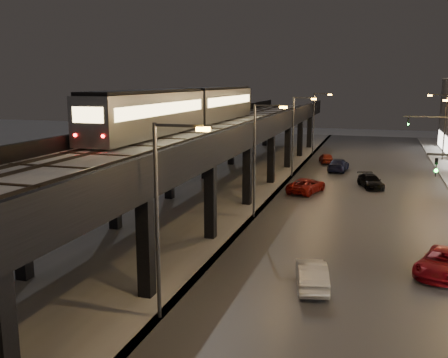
% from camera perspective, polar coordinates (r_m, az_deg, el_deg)
% --- Properties ---
extents(road_surface, '(17.00, 120.00, 0.06)m').
position_cam_1_polar(road_surface, '(42.83, 15.46, -3.74)').
color(road_surface, '#46474D').
rests_on(road_surface, ground).
extents(under_viaduct_pavement, '(11.00, 120.00, 0.06)m').
position_cam_1_polar(under_viaduct_pavement, '(45.19, -1.91, -2.56)').
color(under_viaduct_pavement, '#9FA1A8').
rests_on(under_viaduct_pavement, ground).
extents(elevated_viaduct, '(9.00, 100.00, 6.30)m').
position_cam_1_polar(elevated_viaduct, '(41.25, -3.40, 4.00)').
color(elevated_viaduct, black).
rests_on(elevated_viaduct, ground).
extents(viaduct_trackbed, '(8.40, 100.00, 0.32)m').
position_cam_1_polar(viaduct_trackbed, '(41.29, -3.36, 5.09)').
color(viaduct_trackbed, '#B2B7C1').
rests_on(viaduct_trackbed, elevated_viaduct).
extents(viaduct_parapet_streetside, '(0.30, 100.00, 1.10)m').
position_cam_1_polar(viaduct_parapet_streetside, '(39.95, 2.54, 5.56)').
color(viaduct_parapet_streetside, black).
rests_on(viaduct_parapet_streetside, elevated_viaduct).
extents(viaduct_parapet_far, '(0.30, 100.00, 1.10)m').
position_cam_1_polar(viaduct_parapet_far, '(42.98, -8.81, 5.84)').
color(viaduct_parapet_far, black).
rests_on(viaduct_parapet_far, elevated_viaduct).
extents(streetlight_left_1, '(2.57, 0.28, 9.00)m').
position_cam_1_polar(streetlight_left_1, '(22.08, -7.05, -3.38)').
color(streetlight_left_1, '#38383A').
rests_on(streetlight_left_1, ground).
extents(streetlight_left_2, '(2.57, 0.28, 9.00)m').
position_cam_1_polar(streetlight_left_2, '(38.88, 3.89, 2.99)').
color(streetlight_left_2, '#38383A').
rests_on(streetlight_left_2, ground).
extents(streetlight_left_3, '(2.57, 0.28, 9.00)m').
position_cam_1_polar(streetlight_left_3, '(56.43, 8.16, 5.45)').
color(streetlight_left_3, '#38383A').
rests_on(streetlight_left_3, ground).
extents(streetlight_left_4, '(2.57, 0.28, 9.00)m').
position_cam_1_polar(streetlight_left_4, '(74.19, 10.41, 6.73)').
color(streetlight_left_4, '#38383A').
rests_on(streetlight_left_4, ground).
extents(streetlight_right_4, '(2.56, 0.28, 9.00)m').
position_cam_1_polar(streetlight_right_4, '(74.12, 23.75, 5.97)').
color(streetlight_right_4, '#38383A').
rests_on(streetlight_right_4, ground).
extents(subway_train, '(2.89, 34.71, 3.45)m').
position_cam_1_polar(subway_train, '(47.13, -3.88, 8.21)').
color(subway_train, gray).
rests_on(subway_train, viaduct_trackbed).
extents(car_near_white, '(2.36, 4.54, 1.42)m').
position_cam_1_polar(car_near_white, '(27.06, 9.97, -10.78)').
color(car_near_white, silver).
rests_on(car_near_white, ground).
extents(car_mid_silver, '(3.67, 5.53, 1.41)m').
position_cam_1_polar(car_mid_silver, '(49.11, 9.40, -0.78)').
color(car_mid_silver, maroon).
rests_on(car_mid_silver, ground).
extents(car_mid_dark, '(2.42, 5.22, 1.48)m').
position_cam_1_polar(car_mid_dark, '(61.56, 12.93, 1.53)').
color(car_mid_dark, '#141839').
rests_on(car_mid_dark, ground).
extents(car_far_white, '(2.43, 4.16, 1.33)m').
position_cam_1_polar(car_far_white, '(67.21, 11.62, 2.31)').
color(car_far_white, maroon).
rests_on(car_far_white, ground).
extents(car_onc_dark, '(3.89, 5.51, 1.40)m').
position_cam_1_polar(car_onc_dark, '(30.82, 23.77, -8.85)').
color(car_onc_dark, maroon).
rests_on(car_onc_dark, ground).
extents(car_onc_white, '(3.14, 4.85, 1.31)m').
position_cam_1_polar(car_onc_white, '(52.79, 16.40, -0.31)').
color(car_onc_white, black).
rests_on(car_onc_white, ground).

